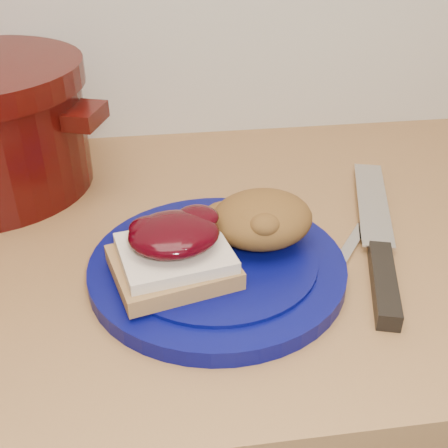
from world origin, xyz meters
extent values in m
cylinder|color=#05074C|center=(0.04, 1.41, 0.91)|extent=(0.30, 0.30, 0.02)
cube|color=olive|center=(-0.01, 1.39, 0.93)|extent=(0.14, 0.12, 0.02)
cube|color=beige|center=(-0.01, 1.39, 0.95)|extent=(0.12, 0.11, 0.01)
ellipsoid|color=black|center=(-0.01, 1.40, 0.97)|extent=(0.10, 0.09, 0.03)
ellipsoid|color=brown|center=(0.09, 1.44, 0.95)|extent=(0.12, 0.11, 0.05)
cube|color=black|center=(0.20, 1.36, 0.91)|extent=(0.06, 0.13, 0.02)
cube|color=silver|center=(0.25, 1.52, 0.91)|extent=(0.10, 0.21, 0.00)
cube|color=silver|center=(0.19, 1.44, 0.90)|extent=(0.11, 0.15, 0.00)
cube|color=#310704|center=(-0.10, 1.61, 1.01)|extent=(0.06, 0.07, 0.02)
camera|label=1|loc=(-0.02, 0.94, 1.26)|focal=45.00mm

